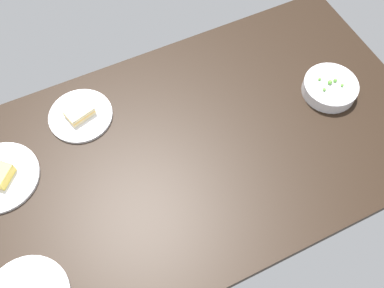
# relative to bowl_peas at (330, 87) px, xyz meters

# --- Properties ---
(dining_table) EXTENTS (1.45, 0.81, 0.04)m
(dining_table) POSITION_rel_bowl_peas_xyz_m (-0.49, 0.01, -0.04)
(dining_table) COLOR black
(dining_table) RESTS_ON ground
(bowl_peas) EXTENTS (0.17, 0.17, 0.05)m
(bowl_peas) POSITION_rel_bowl_peas_xyz_m (0.00, 0.00, 0.00)
(bowl_peas) COLOR silver
(bowl_peas) RESTS_ON dining_table
(plate_sandwich) EXTENTS (0.20, 0.20, 0.04)m
(plate_sandwich) POSITION_rel_bowl_peas_xyz_m (-0.76, 0.25, -0.01)
(plate_sandwich) COLOR silver
(plate_sandwich) RESTS_ON dining_table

